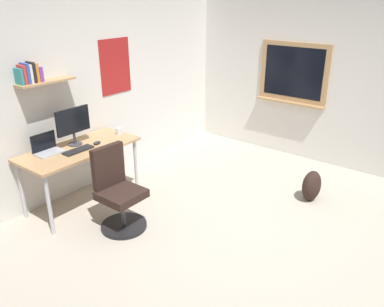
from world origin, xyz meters
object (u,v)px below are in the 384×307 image
at_px(office_chair, 118,194).
at_px(monitor_primary, 73,124).
at_px(computer_mouse, 97,143).
at_px(backpack, 312,186).
at_px(desk, 80,153).
at_px(keyboard, 78,150).
at_px(laptop, 47,148).
at_px(coffee_mug, 119,131).

height_order(office_chair, monitor_primary, monitor_primary).
relative_size(computer_mouse, backpack, 0.26).
xyz_separation_m(desk, keyboard, (-0.07, -0.08, 0.09)).
bearing_deg(laptop, computer_mouse, -24.40).
bearing_deg(office_chair, keyboard, 89.14).
relative_size(laptop, computer_mouse, 2.98).
relative_size(desk, monitor_primary, 3.07).
bearing_deg(coffee_mug, computer_mouse, -172.95).
xyz_separation_m(keyboard, computer_mouse, (0.28, 0.00, 0.01)).
bearing_deg(coffee_mug, keyboard, -175.82).
distance_m(desk, backpack, 2.94).
bearing_deg(office_chair, backpack, -38.03).
height_order(office_chair, computer_mouse, office_chair).
bearing_deg(laptop, coffee_mug, -11.51).
relative_size(laptop, coffee_mug, 3.37).
bearing_deg(desk, office_chair, -96.25).
bearing_deg(coffee_mug, laptop, 168.49).
distance_m(office_chair, computer_mouse, 0.81).
distance_m(keyboard, computer_mouse, 0.28).
bearing_deg(keyboard, desk, 49.54).
bearing_deg(computer_mouse, coffee_mug, 7.05).
xyz_separation_m(desk, computer_mouse, (0.21, -0.08, 0.09)).
relative_size(monitor_primary, backpack, 1.16).
height_order(laptop, coffee_mug, laptop).
bearing_deg(backpack, monitor_primary, 127.47).
distance_m(office_chair, coffee_mug, 1.07).
height_order(keyboard, computer_mouse, computer_mouse).
bearing_deg(monitor_primary, coffee_mug, -13.82).
relative_size(office_chair, keyboard, 2.57).
height_order(monitor_primary, coffee_mug, monitor_primary).
distance_m(office_chair, laptop, 1.01).
xyz_separation_m(monitor_primary, backpack, (1.80, -2.35, -0.83)).
distance_m(laptop, coffee_mug, 0.95).
bearing_deg(keyboard, monitor_primary, 60.88).
relative_size(laptop, monitor_primary, 0.67).
bearing_deg(backpack, office_chair, 141.97).
xyz_separation_m(desk, office_chair, (-0.08, -0.74, -0.28)).
relative_size(desk, office_chair, 1.50).
bearing_deg(keyboard, office_chair, -90.86).
bearing_deg(computer_mouse, monitor_primary, 132.02).
bearing_deg(backpack, keyboard, 131.49).
bearing_deg(desk, monitor_primary, 71.80).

